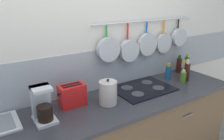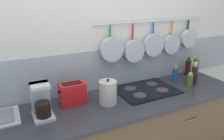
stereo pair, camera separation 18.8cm
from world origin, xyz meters
TOP-DOWN VIEW (x-y plane):
  - wall_back at (0.01, 0.37)m, footprint 7.20×0.15m
  - countertop at (0.00, 0.00)m, footprint 2.70×0.66m
  - coffee_maker at (-0.62, 0.05)m, footprint 0.16×0.20m
  - toaster at (-0.34, 0.15)m, footprint 0.24×0.13m
  - kettle at (-0.05, 0.01)m, footprint 0.16×0.16m
  - cooktop at (0.42, 0.09)m, footprint 0.61×0.46m
  - bottle_dish_soap at (0.84, 0.15)m, footprint 0.06×0.06m
  - bottle_vinegar at (0.92, -0.01)m, footprint 0.06×0.06m
  - bottle_sesame_oil at (1.00, 0.01)m, footprint 0.06×0.06m
  - bottle_olive_oil at (1.07, 0.08)m, footprint 0.05×0.05m
  - bottle_hot_sauce at (1.14, 0.25)m, footprint 0.06×0.06m
  - bottle_cooking_wine at (1.21, 0.19)m, footprint 0.06×0.06m

SIDE VIEW (x-z plane):
  - countertop at x=0.00m, z-range 0.86..0.90m
  - cooktop at x=0.42m, z-range 0.90..0.91m
  - bottle_vinegar at x=0.92m, z-range 0.89..1.04m
  - bottle_dish_soap at x=0.84m, z-range 0.89..1.08m
  - bottle_hot_sauce at x=1.14m, z-range 0.89..1.11m
  - toaster at x=-0.34m, z-range 0.90..1.10m
  - bottle_cooking_wine at x=1.21m, z-range 0.89..1.12m
  - kettle at x=-0.05m, z-range 0.89..1.13m
  - bottle_sesame_oil at x=1.00m, z-range 0.89..1.13m
  - bottle_olive_oil at x=1.07m, z-range 0.88..1.14m
  - coffee_maker at x=-0.62m, z-range 0.88..1.16m
  - wall_back at x=0.01m, z-range -0.03..2.57m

